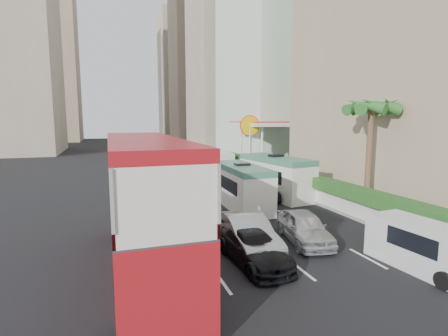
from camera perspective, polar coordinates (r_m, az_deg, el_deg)
name	(u,v)px	position (r m, az deg, el deg)	size (l,w,h in m)	color
ground_plane	(284,249)	(16.16, 9.82, -12.98)	(200.00, 200.00, 0.00)	black
double_decker_bus	(145,204)	(13.70, -12.76, -5.79)	(2.50, 11.00, 5.06)	#A6141B
car_silver_lane_a	(247,251)	(15.78, 3.72, -13.39)	(1.70, 4.87, 1.60)	silver
car_silver_lane_b	(304,242)	(17.25, 12.94, -11.69)	(1.71, 4.26, 1.45)	silver
car_black	(253,263)	(14.60, 4.83, -15.22)	(1.81, 4.46, 1.29)	black
van_asset	(207,181)	(32.72, -2.85, -2.17)	(2.27, 4.92, 1.37)	silver
minibus_near	(242,186)	(22.87, 2.95, -3.03)	(2.09, 6.28, 2.78)	silver
minibus_far	(276,177)	(26.41, 8.42, -1.39)	(2.25, 6.75, 2.99)	silver
panel_van_near	(427,248)	(15.68, 30.19, -11.17)	(1.78, 4.45, 1.78)	silver
panel_van_far	(220,162)	(38.54, -0.71, 1.04)	(2.22, 5.54, 2.22)	silver
sidewalk	(252,167)	(41.94, 4.58, 0.17)	(6.00, 120.00, 0.18)	#99968C
kerb_wall	(271,178)	(30.81, 7.76, -1.59)	(0.30, 44.00, 1.00)	silver
hedge	(272,168)	(30.68, 7.79, -0.02)	(1.10, 44.00, 0.70)	#2D6626
palm_tree	(369,158)	(23.01, 22.56, 1.45)	(0.36, 0.36, 6.40)	brown
shell_station	(267,146)	(40.26, 7.04, 3.62)	(6.50, 8.00, 5.50)	silver
tower_mid	(231,26)	(78.01, 1.18, 22.22)	(16.00, 16.00, 50.00)	tan
tower_far_a	(198,59)	(99.63, -4.24, 17.30)	(14.00, 14.00, 44.00)	tan
tower_far_b	(182,76)	(120.59, -6.87, 14.67)	(14.00, 14.00, 40.00)	tan
tower_left_b	(44,52)	(105.73, -27.34, 16.47)	(16.00, 16.00, 46.00)	tan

